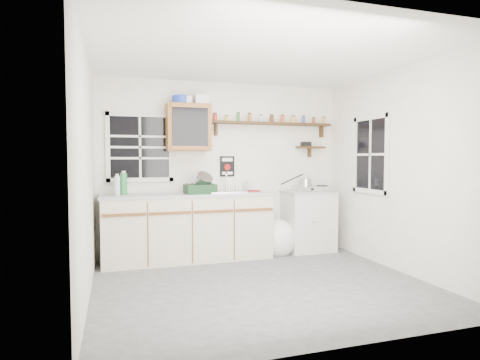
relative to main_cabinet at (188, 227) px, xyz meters
name	(u,v)px	position (x,y,z in m)	size (l,w,h in m)	color
room	(262,172)	(0.58, -1.30, 0.79)	(3.64, 3.24, 2.54)	#49494B
main_cabinet	(188,227)	(0.00, 0.00, 0.00)	(2.31, 0.63, 0.92)	beige
right_cabinet	(308,221)	(1.83, 0.03, -0.01)	(0.73, 0.57, 0.91)	beige
sink	(226,192)	(0.54, 0.01, 0.47)	(0.52, 0.44, 0.29)	#BCBDC2
upper_cabinet	(188,128)	(0.03, 0.14, 1.36)	(0.60, 0.32, 0.65)	brown
upper_cabinet_clutter	(188,100)	(0.04, 0.14, 1.75)	(0.50, 0.24, 0.14)	#1A37AD
spice_shelf	(271,123)	(1.30, 0.21, 1.47)	(1.91, 0.18, 0.34)	#331E0E
secondary_shelf	(309,147)	(1.94, 0.22, 1.12)	(0.45, 0.16, 0.24)	#331E0E
warning_sign	(227,166)	(0.63, 0.29, 0.82)	(0.22, 0.02, 0.30)	black
window_back	(140,147)	(-0.62, 0.29, 1.09)	(0.93, 0.03, 0.98)	black
window_right	(371,155)	(2.37, -0.75, 0.99)	(0.03, 0.78, 1.08)	black
water_bottles	(121,184)	(-0.87, 0.04, 0.60)	(0.16, 0.13, 0.31)	silver
dish_rack	(201,186)	(0.17, -0.05, 0.56)	(0.43, 0.33, 0.30)	black
soap_bottle	(249,184)	(0.93, 0.16, 0.56)	(0.09, 0.09, 0.20)	white
rag	(254,191)	(0.95, 0.01, 0.47)	(0.15, 0.13, 0.02)	maroon
hotplate	(314,188)	(1.91, 0.01, 0.49)	(0.59, 0.36, 0.08)	#BCBDC2
saucepan	(305,182)	(1.77, 0.01, 0.58)	(0.41, 0.31, 0.19)	#BCBDC2
trash_bag	(278,238)	(1.30, -0.06, -0.23)	(0.48, 0.43, 0.55)	white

